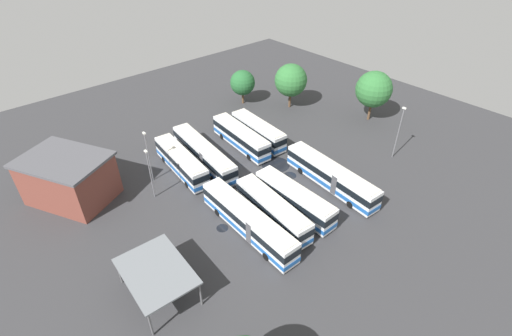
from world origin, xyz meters
TOP-DOWN VIEW (x-y plane):
  - ground_plane at (0.00, 0.00)m, footprint 96.30×96.30m
  - bus_row0_slot0 at (-8.29, -6.74)m, footprint 15.49×3.72m
  - bus_row0_slot2 at (-8.25, 0.57)m, footprint 12.17×2.66m
  - bus_row0_slot3 at (-7.93, 4.11)m, footprint 12.34×3.63m
  - bus_row0_slot4 at (-7.41, 7.63)m, footprint 15.42×3.07m
  - bus_row1_slot0 at (7.70, -7.50)m, footprint 11.81×3.42m
  - bus_row1_slot1 at (8.10, -4.13)m, footprint 12.81×3.60m
  - bus_row1_slot3 at (8.01, 3.18)m, footprint 15.52×4.18m
  - bus_row1_slot4 at (8.54, 6.82)m, footprint 12.59×3.78m
  - depot_building at (13.12, 20.92)m, footprint 13.24×11.90m
  - maintenance_shelter at (-8.10, 20.02)m, footprint 8.41×6.34m
  - lamp_post_near_entrance at (-10.03, -19.91)m, footprint 0.56×0.28m
  - lamp_post_far_corner at (6.09, 12.78)m, footprint 0.56×0.28m
  - lamp_post_by_building at (9.58, 11.08)m, footprint 0.56×0.28m
  - tree_northeast at (-0.16, -27.70)m, footprint 6.36×6.36m
  - tree_west_edge at (20.36, -14.85)m, footprint 4.79×4.79m
  - tree_south_edge at (13.06, -20.54)m, footprint 6.09×6.09m
  - puddle_between_rows at (-2.76, -4.41)m, footprint 1.88×1.88m
  - puddle_back_corner at (0.61, -4.77)m, footprint 4.28×4.28m
  - puddle_near_shelter at (-4.82, 9.60)m, footprint 1.47×1.47m
  - puddle_front_lane at (1.65, -10.96)m, footprint 1.86×1.86m

SIDE VIEW (x-z plane):
  - ground_plane at x=0.00m, z-range 0.00..0.00m
  - puddle_between_rows at x=-2.76m, z-range 0.00..0.01m
  - puddle_back_corner at x=0.61m, z-range 0.00..0.01m
  - puddle_near_shelter at x=-4.82m, z-range 0.00..0.01m
  - puddle_front_lane at x=1.65m, z-range 0.00..0.01m
  - bus_row1_slot0 at x=7.70m, z-range 0.10..3.55m
  - bus_row0_slot2 at x=-8.25m, z-range 0.10..3.55m
  - bus_row0_slot3 at x=-7.93m, z-range 0.10..3.55m
  - bus_row1_slot4 at x=8.54m, z-range 0.10..3.55m
  - bus_row1_slot1 at x=8.10m, z-range 0.10..3.55m
  - bus_row0_slot0 at x=-8.29m, z-range 0.10..3.56m
  - bus_row0_slot4 at x=-7.41m, z-range 0.10..3.56m
  - bus_row1_slot3 at x=8.01m, z-range 0.10..3.56m
  - depot_building at x=13.12m, z-range 0.02..6.39m
  - maintenance_shelter at x=-8.10m, z-range 1.57..5.09m
  - lamp_post_far_corner at x=6.09m, z-range 0.41..7.83m
  - tree_west_edge at x=20.36m, z-range 0.93..7.60m
  - lamp_post_by_building at x=9.58m, z-range 0.41..8.27m
  - lamp_post_near_entrance at x=-10.03m, z-range 0.42..8.99m
  - tree_south_edge at x=13.06m, z-range 1.20..9.70m
  - tree_northeast at x=-0.16m, z-range 1.35..10.43m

